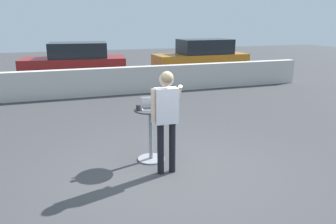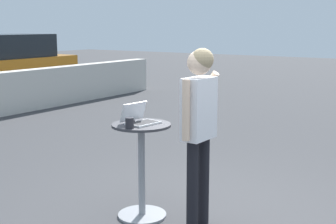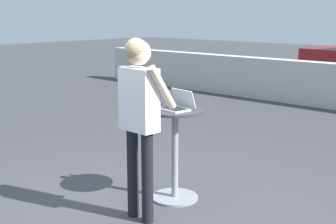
{
  "view_description": "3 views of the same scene",
  "coord_description": "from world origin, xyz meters",
  "px_view_note": "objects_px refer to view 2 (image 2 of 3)",
  "views": [
    {
      "loc": [
        -1.66,
        -4.73,
        2.47
      ],
      "look_at": [
        0.03,
        0.2,
        1.03
      ],
      "focal_mm": 35.0,
      "sensor_mm": 36.0,
      "label": 1
    },
    {
      "loc": [
        -3.74,
        -2.05,
        1.92
      ],
      "look_at": [
        -0.0,
        0.45,
        1.09
      ],
      "focal_mm": 50.0,
      "sensor_mm": 36.0,
      "label": 2
    },
    {
      "loc": [
        3.01,
        -2.81,
        1.94
      ],
      "look_at": [
        0.01,
        0.44,
        1.0
      ],
      "focal_mm": 50.0,
      "sensor_mm": 36.0,
      "label": 3
    }
  ],
  "objects_px": {
    "laptop": "(140,119)",
    "coffee_mug": "(130,123)",
    "standing_person": "(199,116)",
    "parked_car_further_down": "(6,64)",
    "cafe_table": "(142,165)"
  },
  "relations": [
    {
      "from": "laptop",
      "to": "coffee_mug",
      "type": "distance_m",
      "value": 0.24
    },
    {
      "from": "coffee_mug",
      "to": "laptop",
      "type": "bearing_deg",
      "value": 13.8
    },
    {
      "from": "standing_person",
      "to": "coffee_mug",
      "type": "bearing_deg",
      "value": 119.85
    },
    {
      "from": "laptop",
      "to": "standing_person",
      "type": "relative_size",
      "value": 0.21
    },
    {
      "from": "laptop",
      "to": "parked_car_further_down",
      "type": "xyz_separation_m",
      "value": [
        4.89,
        8.49,
        -0.17
      ]
    },
    {
      "from": "cafe_table",
      "to": "laptop",
      "type": "distance_m",
      "value": 0.47
    },
    {
      "from": "parked_car_further_down",
      "to": "coffee_mug",
      "type": "bearing_deg",
      "value": -120.95
    },
    {
      "from": "laptop",
      "to": "coffee_mug",
      "type": "height_order",
      "value": "laptop"
    },
    {
      "from": "standing_person",
      "to": "parked_car_further_down",
      "type": "xyz_separation_m",
      "value": [
        4.8,
        9.11,
        -0.26
      ]
    },
    {
      "from": "parked_car_further_down",
      "to": "cafe_table",
      "type": "bearing_deg",
      "value": -119.91
    },
    {
      "from": "cafe_table",
      "to": "parked_car_further_down",
      "type": "height_order",
      "value": "parked_car_further_down"
    },
    {
      "from": "cafe_table",
      "to": "parked_car_further_down",
      "type": "relative_size",
      "value": 0.22
    },
    {
      "from": "coffee_mug",
      "to": "parked_car_further_down",
      "type": "relative_size",
      "value": 0.03
    },
    {
      "from": "cafe_table",
      "to": "standing_person",
      "type": "distance_m",
      "value": 0.82
    },
    {
      "from": "cafe_table",
      "to": "coffee_mug",
      "type": "distance_m",
      "value": 0.53
    }
  ]
}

